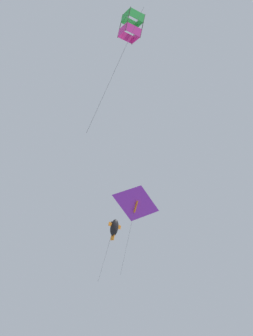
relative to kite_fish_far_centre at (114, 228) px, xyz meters
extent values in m
ellipsoid|color=black|center=(0.00, 0.00, 0.01)|extent=(1.19, 1.23, 1.60)
cube|color=orange|center=(0.26, 0.28, 0.18)|extent=(0.49, 0.43, 0.33)
cube|color=orange|center=(-0.33, -0.20, 0.18)|extent=(0.49, 0.43, 0.33)
cube|color=orange|center=(0.15, -0.18, -0.83)|extent=(0.40, 0.47, 0.57)
sphere|color=black|center=(0.24, 0.02, 0.54)|extent=(0.18, 0.18, 0.14)
sphere|color=black|center=(-0.07, -0.23, 0.54)|extent=(0.18, 0.18, 0.14)
cylinder|color=#47474C|center=(0.71, 0.33, -2.80)|extent=(1.10, 1.08, 3.69)
cube|color=green|center=(-1.39, 17.07, 4.98)|extent=(0.92, 0.68, 0.48)
cube|color=green|center=(-1.85, 17.82, 4.63)|extent=(0.92, 0.68, 0.48)
cube|color=green|center=(-1.22, 17.69, 4.81)|extent=(0.58, 0.92, 0.82)
cube|color=green|center=(-2.02, 17.20, 4.81)|extent=(0.58, 0.92, 0.82)
cube|color=#DB2D93|center=(-1.21, 16.77, 4.11)|extent=(0.92, 0.68, 0.48)
cube|color=#DB2D93|center=(-1.66, 17.52, 3.75)|extent=(0.92, 0.68, 0.48)
cube|color=#DB2D93|center=(-1.03, 17.39, 3.93)|extent=(0.58, 0.92, 0.82)
cube|color=#DB2D93|center=(-1.84, 16.90, 3.93)|extent=(0.58, 0.92, 0.82)
cylinder|color=#332D28|center=(-0.90, 17.17, 4.54)|extent=(0.35, 0.53, 1.42)
cylinder|color=#332D28|center=(-1.70, 16.68, 4.54)|extent=(0.35, 0.53, 1.42)
cylinder|color=#332D28|center=(-1.35, 17.91, 4.19)|extent=(0.35, 0.53, 1.42)
cylinder|color=#332D28|center=(-2.16, 17.42, 4.19)|extent=(0.35, 0.53, 1.42)
cylinder|color=#47474C|center=(-0.83, 18.41, -0.02)|extent=(2.71, 1.13, 7.45)
pyramid|color=purple|center=(-1.84, 2.67, 0.91)|extent=(3.38, 2.83, 1.93)
cube|color=orange|center=(-1.67, 2.43, 0.76)|extent=(0.73, 1.00, 1.24)
cube|color=orange|center=(-2.08, 3.01, 1.73)|extent=(0.78, 0.61, 0.22)
cylinder|color=#47474C|center=(-1.16, 2.82, -2.53)|extent=(1.10, 0.83, 4.95)
camera|label=1|loc=(-1.43, 32.10, -15.05)|focal=43.64mm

